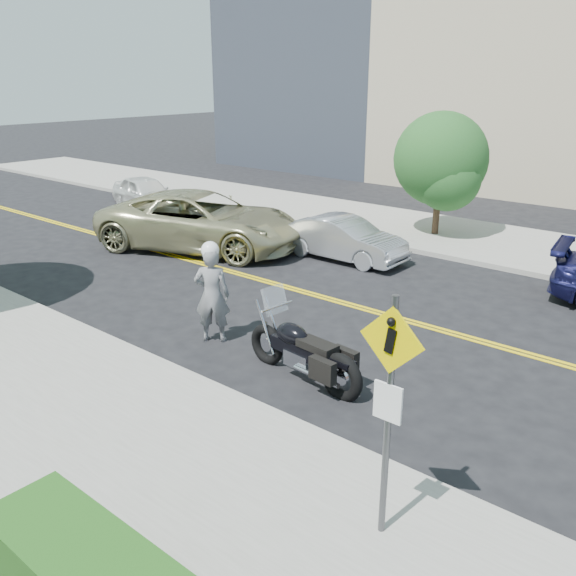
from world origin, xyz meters
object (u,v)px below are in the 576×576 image
Objects in this scene: motorcycle at (303,339)px; suv at (201,221)px; parked_car_white at (146,193)px; pedestrian_sign at (389,397)px; parked_car_silver at (344,239)px; motorcyclist at (212,292)px.

suv is (-7.98, 4.81, 0.10)m from motorcycle.
suv is at bearing -99.66° from parked_car_white.
parked_car_white is at bearing 158.01° from motorcycle.
pedestrian_sign is 11.84m from parked_car_silver.
pedestrian_sign reaches higher than suv.
pedestrian_sign is at bearing -106.89° from parked_car_white.
motorcycle reaches higher than parked_car_silver.
suv is 1.65× the size of parked_car_white.
pedestrian_sign is at bearing -143.29° from parked_car_silver.
parked_car_silver is (4.15, 1.93, -0.27)m from suv.
pedestrian_sign is 6.48m from motorcyclist.
motorcycle is (-3.29, 2.62, -1.16)m from pedestrian_sign.
pedestrian_sign is 4.36m from motorcycle.
parked_car_silver is at bearing 127.25° from pedestrian_sign.
motorcyclist is at bearing -108.95° from parked_car_white.
parked_car_white is (-11.65, 7.25, -0.40)m from motorcyclist.
suv is 6.70m from parked_car_white.
parked_car_silver is at bearing -114.50° from motorcyclist.
parked_car_silver is (-7.12, 9.36, -1.32)m from pedestrian_sign.
motorcycle is at bearing 141.42° from pedestrian_sign.
parked_car_silver is (-1.32, 6.61, -0.43)m from motorcyclist.
suv reaches higher than parked_car_silver.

